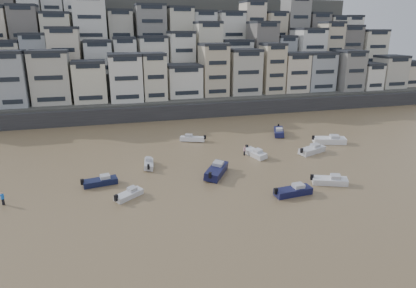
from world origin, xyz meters
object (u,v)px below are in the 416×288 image
object	(u,v)px
boat_g	(330,139)
boat_j	(129,194)
boat_k	(100,180)
boat_c	(216,169)
boat_h	(192,138)
boat_i	(279,131)
person_blue	(3,199)
boat_a	(293,190)
person_pink	(244,151)
boat_b	(330,180)
boat_f	(149,163)
boat_e	(255,152)
boat_d	(312,149)

from	to	relation	value
boat_g	boat_j	bearing A→B (deg)	-142.73
boat_j	boat_k	distance (m)	6.48
boat_c	boat_k	xyz separation A→B (m)	(-16.98, 0.79, -0.26)
boat_h	boat_i	world-z (taller)	boat_i
boat_h	person_blue	distance (m)	35.87
boat_k	boat_j	bearing A→B (deg)	-65.65
boat_a	boat_i	distance (m)	29.79
person_pink	boat_b	bearing A→B (deg)	-64.86
boat_a	person_blue	xyz separation A→B (m)	(-36.57, 7.22, 0.10)
boat_a	boat_g	world-z (taller)	boat_g
boat_a	boat_f	world-z (taller)	boat_a
boat_c	boat_i	bearing A→B (deg)	-14.08
boat_i	boat_a	bearing A→B (deg)	1.31
boat_b	boat_a	bearing A→B (deg)	-142.64
boat_c	boat_e	bearing A→B (deg)	-22.07
boat_a	person_pink	distance (m)	16.99
boat_g	person_blue	bearing A→B (deg)	-150.32
boat_i	person_blue	distance (m)	52.06
boat_e	boat_j	world-z (taller)	boat_e
boat_g	boat_j	distance (m)	41.64
person_blue	boat_i	bearing A→B (deg)	22.98
boat_f	boat_d	bearing A→B (deg)	-84.54
boat_h	person_blue	world-z (taller)	person_blue
person_pink	boat_h	bearing A→B (deg)	122.13
boat_e	person_blue	world-z (taller)	person_blue
boat_e	person_blue	size ratio (longest dim) A/B	3.12
boat_j	boat_k	world-z (taller)	boat_k
boat_i	boat_k	distance (m)	40.01
boat_f	person_pink	size ratio (longest dim) A/B	2.74
boat_e	person_pink	size ratio (longest dim) A/B	3.12
boat_a	boat_h	distance (m)	28.74
boat_a	boat_e	bearing A→B (deg)	80.89
boat_a	boat_d	xyz separation A→B (m)	(11.63, 14.84, 0.05)
boat_i	person_blue	xyz separation A→B (m)	(-47.93, -20.33, -0.01)
boat_d	boat_h	bearing A→B (deg)	124.16
boat_e	boat_h	size ratio (longest dim) A/B	1.03
boat_a	boat_f	size ratio (longest dim) A/B	1.19
boat_b	boat_f	xyz separation A→B (m)	(-24.00, 13.98, -0.08)
boat_k	boat_b	bearing A→B (deg)	-24.61
boat_b	boat_j	size ratio (longest dim) A/B	1.19
boat_k	person_blue	size ratio (longest dim) A/B	2.96
boat_h	boat_i	distance (m)	18.57
boat_c	boat_h	size ratio (longest dim) A/B	1.34
boat_g	boat_h	distance (m)	26.64
boat_b	boat_e	distance (m)	15.16
boat_d	boat_k	bearing A→B (deg)	165.76
boat_a	boat_b	size ratio (longest dim) A/B	1.06
boat_f	boat_h	distance (m)	15.71
boat_b	person_pink	size ratio (longest dim) A/B	3.06
boat_g	boat_h	xyz separation A→B (m)	(-25.19, 8.66, -0.19)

